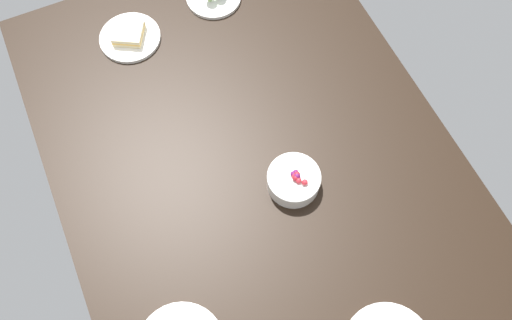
# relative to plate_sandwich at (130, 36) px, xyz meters

# --- Properties ---
(dining_table) EXTENTS (1.59, 1.10, 0.04)m
(dining_table) POSITION_rel_plate_sandwich_xyz_m (-0.56, -0.18, -0.03)
(dining_table) COLOR black
(dining_table) RESTS_ON ground
(plate_sandwich) EXTENTS (0.19, 0.19, 0.04)m
(plate_sandwich) POSITION_rel_plate_sandwich_xyz_m (0.00, 0.00, 0.00)
(plate_sandwich) COLOR white
(plate_sandwich) RESTS_ON dining_table
(bowl_berries) EXTENTS (0.15, 0.15, 0.07)m
(bowl_berries) POSITION_rel_plate_sandwich_xyz_m (-0.66, -0.25, 0.02)
(bowl_berries) COLOR white
(bowl_berries) RESTS_ON dining_table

